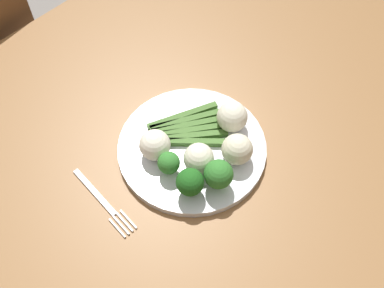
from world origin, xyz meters
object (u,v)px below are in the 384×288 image
at_px(asparagus_bundle, 188,129).
at_px(cauliflower_back_right, 199,158).
at_px(plate, 192,148).
at_px(fork, 103,201).
at_px(broccoli_left, 218,175).
at_px(cauliflower_front_left, 237,149).
at_px(cauliflower_back, 232,117).
at_px(cauliflower_right, 155,145).
at_px(dining_table, 192,180).
at_px(broccoli_near_center, 190,182).
at_px(broccoli_outer_edge, 170,164).

xyz_separation_m(asparagus_bundle, cauliflower_back_right, (0.04, 0.07, 0.02)).
distance_m(asparagus_bundle, cauliflower_back_right, 0.08).
distance_m(plate, asparagus_bundle, 0.04).
bearing_deg(fork, cauliflower_back_right, 68.52).
xyz_separation_m(broccoli_left, cauliflower_front_left, (-0.07, -0.01, -0.01)).
distance_m(cauliflower_front_left, cauliflower_back, 0.07).
distance_m(cauliflower_right, cauliflower_back, 0.16).
relative_size(cauliflower_back_right, cauliflower_back, 0.94).
height_order(broccoli_left, cauliflower_back_right, broccoli_left).
height_order(asparagus_bundle, fork, asparagus_bundle).
distance_m(dining_table, cauliflower_back, 0.17).
bearing_deg(cauliflower_front_left, cauliflower_right, -50.49).
xyz_separation_m(cauliflower_front_left, cauliflower_back_right, (0.06, -0.04, -0.00)).
bearing_deg(broccoli_near_center, broccoli_left, 149.35).
bearing_deg(dining_table, cauliflower_back, 170.33).
bearing_deg(asparagus_bundle, plate, -87.36).
height_order(cauliflower_front_left, cauliflower_back, cauliflower_back).
bearing_deg(cauliflower_right, fork, -1.29).
bearing_deg(cauliflower_back, fork, -13.22).
relative_size(broccoli_outer_edge, cauliflower_right, 0.86).
bearing_deg(asparagus_bundle, cauliflower_back, -3.81).
relative_size(cauliflower_back, fork, 0.35).
bearing_deg(fork, asparagus_bundle, 91.63).
relative_size(dining_table, broccoli_left, 22.59).
xyz_separation_m(plate, cauliflower_back_right, (0.02, 0.04, 0.04)).
xyz_separation_m(cauliflower_front_left, fork, (0.22, -0.12, -0.04)).
distance_m(dining_table, asparagus_bundle, 0.12).
height_order(broccoli_outer_edge, fork, broccoli_outer_edge).
bearing_deg(cauliflower_back, cauliflower_back_right, 7.95).
distance_m(broccoli_near_center, cauliflower_back, 0.16).
bearing_deg(asparagus_bundle, fork, -147.15).
distance_m(broccoli_near_center, broccoli_left, 0.05).
bearing_deg(fork, cauliflower_right, 93.15).
bearing_deg(asparagus_bundle, broccoli_left, -76.68).
height_order(plate, asparagus_bundle, asparagus_bundle).
bearing_deg(broccoli_near_center, dining_table, -139.21).
height_order(dining_table, fork, fork).
relative_size(asparagus_bundle, fork, 0.94).
bearing_deg(cauliflower_right, broccoli_left, 102.81).
bearing_deg(cauliflower_back_right, broccoli_outer_edge, -31.85).
xyz_separation_m(plate, cauliflower_right, (0.06, -0.04, 0.04)).
bearing_deg(cauliflower_back_right, plate, -122.01).
height_order(dining_table, broccoli_outer_edge, broccoli_outer_edge).
relative_size(broccoli_near_center, cauliflower_back_right, 1.08).
bearing_deg(plate, broccoli_left, 71.60).
xyz_separation_m(plate, broccoli_near_center, (0.07, 0.06, 0.04)).
height_order(plate, broccoli_outer_edge, broccoli_outer_edge).
bearing_deg(cauliflower_back_right, cauliflower_back, -172.05).
bearing_deg(cauliflower_right, cauliflower_front_left, 129.51).
height_order(plate, cauliflower_back_right, cauliflower_back_right).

